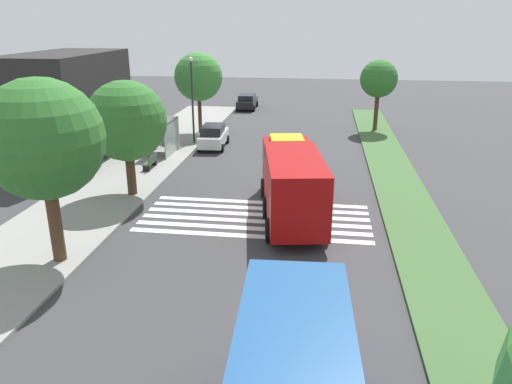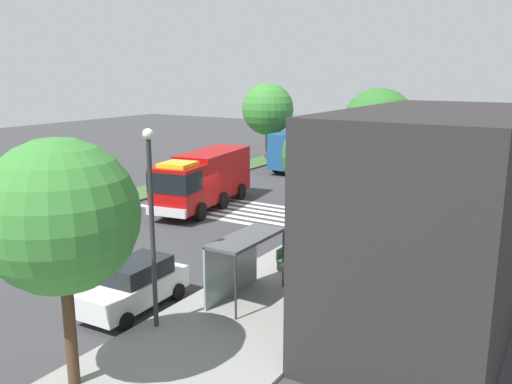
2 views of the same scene
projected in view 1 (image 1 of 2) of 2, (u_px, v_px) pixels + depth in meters
ground_plane at (260, 204)px, 26.91m from camera, size 120.00×120.00×0.00m
sidewalk at (100, 196)px, 28.06m from camera, size 60.00×5.67×0.14m
median_strip at (409, 210)px, 25.89m from camera, size 60.00×3.00×0.14m
crosswalk at (255, 218)px, 25.10m from camera, size 4.95×11.60×0.01m
fire_truck at (291, 178)px, 24.87m from camera, size 9.53×4.01×3.51m
parked_car_mid at (213, 136)px, 38.49m from camera, size 4.45×2.16×1.80m
parked_car_east at (247, 101)px, 54.99m from camera, size 4.79×2.17×1.65m
bus_stop_shelter at (167, 130)px, 36.06m from camera, size 3.50×1.40×2.46m
bench_near_shelter at (151, 162)px, 32.75m from camera, size 1.60×0.50×0.90m
street_lamp at (192, 94)px, 38.48m from camera, size 0.36×0.36×6.71m
storefront_building at (69, 107)px, 34.91m from camera, size 10.58×6.09×7.42m
sidewalk_tree_far_west at (43, 140)px, 18.81m from camera, size 4.73×4.73×7.50m
sidewalk_tree_west at (126, 121)px, 26.77m from camera, size 4.42×4.42×6.43m
sidewalk_tree_center at (198, 77)px, 41.78m from camera, size 4.10×4.10×6.85m
median_tree_west at (379, 79)px, 42.86m from camera, size 3.26×3.26×6.15m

